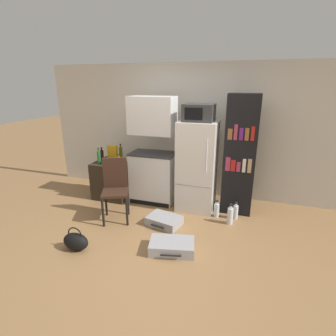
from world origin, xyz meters
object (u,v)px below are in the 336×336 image
object	(u,v)px
bottle_olive_oil	(121,153)
chair	(115,184)
refrigerator	(197,166)
bottle_ketchup_red	(107,161)
bookshelf	(240,156)
bowl	(128,159)
bottle_amber_beer	(119,161)
water_bottle_front	(217,210)
side_table	(113,179)
microwave	(199,113)
suitcase_large_flat	(164,221)
handbag	(76,241)
water_bottle_back	(230,215)
water_bottle_middle	(236,212)
cereal_box	(113,153)
bottle_green_tall	(99,157)
suitcase_small_flat	(172,246)
kitchen_hutch	(153,155)
bottle_wine_dark	(102,155)

from	to	relation	value
bottle_olive_oil	chair	bearing A→B (deg)	-67.59
refrigerator	bottle_ketchup_red	bearing A→B (deg)	-172.70
bookshelf	bowl	world-z (taller)	bookshelf
bottle_amber_beer	water_bottle_front	xyz separation A→B (m)	(1.80, -0.04, -0.67)
side_table	microwave	size ratio (longest dim) A/B	1.45
suitcase_large_flat	handbag	size ratio (longest dim) A/B	1.60
water_bottle_back	water_bottle_middle	bearing A→B (deg)	69.99
side_table	cereal_box	world-z (taller)	cereal_box
bottle_green_tall	suitcase_large_flat	bearing A→B (deg)	-21.27
chair	water_bottle_back	xyz separation A→B (m)	(1.80, 0.36, -0.45)
water_bottle_back	suitcase_small_flat	bearing A→B (deg)	-124.39
bottle_olive_oil	bowl	size ratio (longest dim) A/B	1.84
microwave	water_bottle_back	xyz separation A→B (m)	(0.64, -0.41, -1.53)
kitchen_hutch	bottle_wine_dark	xyz separation A→B (m)	(-1.04, -0.03, -0.07)
side_table	handbag	bearing A→B (deg)	-77.48
refrigerator	microwave	world-z (taller)	microwave
refrigerator	suitcase_large_flat	size ratio (longest dim) A/B	2.68
suitcase_large_flat	water_bottle_front	distance (m)	0.91
bottle_olive_oil	water_bottle_back	xyz separation A→B (m)	(2.21, -0.64, -0.68)
bottle_wine_dark	suitcase_large_flat	size ratio (longest dim) A/B	0.45
refrigerator	bottle_wine_dark	distance (m)	1.87
refrigerator	kitchen_hutch	bearing A→B (deg)	176.61
bottle_ketchup_red	suitcase_large_flat	world-z (taller)	bottle_ketchup_red
bottle_ketchup_red	suitcase_large_flat	bearing A→B (deg)	-23.31
water_bottle_front	water_bottle_middle	world-z (taller)	water_bottle_middle
bottle_olive_oil	water_bottle_middle	world-z (taller)	bottle_olive_oil
bookshelf	suitcase_small_flat	world-z (taller)	bookshelf
side_table	cereal_box	xyz separation A→B (m)	(-0.03, 0.08, 0.50)
bowl	suitcase_large_flat	distance (m)	1.57
water_bottle_back	bookshelf	bearing A→B (deg)	84.52
bottle_ketchup_red	chair	distance (m)	0.75
suitcase_large_flat	water_bottle_back	xyz separation A→B (m)	(0.98, 0.35, 0.07)
water_bottle_middle	refrigerator	bearing A→B (deg)	162.95
water_bottle_middle	handbag	bearing A→B (deg)	-142.21
bowl	chair	xyz separation A→B (m)	(0.24, -0.97, -0.13)
water_bottle_middle	cereal_box	bearing A→B (deg)	173.14
kitchen_hutch	microwave	distance (m)	1.15
bottle_ketchup_red	cereal_box	distance (m)	0.29
kitchen_hutch	refrigerator	world-z (taller)	kitchen_hutch
cereal_box	handbag	world-z (taller)	cereal_box
handbag	microwave	bearing A→B (deg)	54.18
bottle_ketchup_red	bowl	distance (m)	0.46
bowl	water_bottle_front	bearing A→B (deg)	-13.44
microwave	water_bottle_back	world-z (taller)	microwave
handbag	suitcase_small_flat	bearing A→B (deg)	16.34
kitchen_hutch	chair	bearing A→B (deg)	-112.29
microwave	bottle_wine_dark	bearing A→B (deg)	179.41
bottle_wine_dark	water_bottle_back	world-z (taller)	bottle_wine_dark
refrigerator	suitcase_small_flat	xyz separation A→B (m)	(-0.02, -1.38, -0.70)
bookshelf	water_bottle_front	bearing A→B (deg)	-129.76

